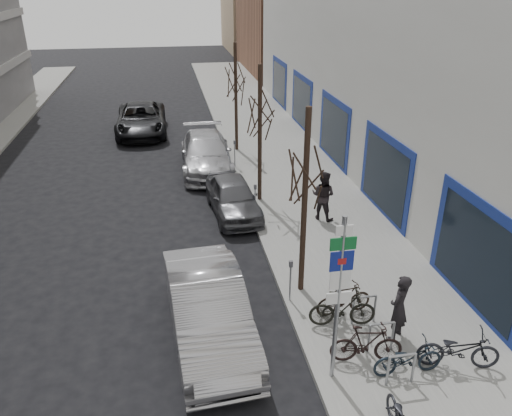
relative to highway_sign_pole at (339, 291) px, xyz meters
name	(u,v)px	position (x,y,z in m)	size (l,w,h in m)	color
ground	(227,394)	(-2.40, 0.01, -2.46)	(120.00, 120.00, 0.00)	black
sidewalk_east	(305,197)	(2.10, 10.01, -2.38)	(5.00, 70.00, 0.15)	slate
commercial_building	(511,47)	(14.60, 16.01, 2.54)	(20.00, 32.00, 10.00)	#B7B7B2
brick_building_far	(309,26)	(10.60, 40.01, 1.54)	(12.00, 14.00, 8.00)	brown
tan_building_far	(280,10)	(11.10, 55.01, 2.04)	(13.00, 12.00, 9.00)	#937A5B
highway_sign_pole	(339,291)	(0.00, 0.00, 0.00)	(0.55, 0.10, 4.20)	gray
bike_rack	(381,333)	(1.40, 0.61, -1.80)	(0.66, 2.26, 0.83)	gray
tree_near	(306,160)	(0.20, 3.51, 1.65)	(1.80, 1.80, 5.50)	black
tree_mid	(260,102)	(0.20, 10.01, 1.65)	(1.80, 1.80, 5.50)	black
tree_far	(235,72)	(0.20, 16.51, 1.65)	(1.80, 1.80, 5.50)	black
meter_front	(290,277)	(-0.25, 3.01, -1.54)	(0.10, 0.08, 1.27)	gray
meter_mid	(255,197)	(-0.25, 8.51, -1.54)	(0.10, 0.08, 1.27)	gray
meter_back	(235,151)	(-0.25, 14.01, -1.54)	(0.10, 0.08, 1.27)	gray
bike_near_right	(366,343)	(0.91, 0.32, -1.79)	(0.51, 1.72, 1.04)	black
bike_mid_curb	(408,356)	(1.70, -0.22, -1.81)	(0.50, 1.64, 1.00)	black
bike_mid_inner	(343,308)	(0.81, 1.70, -1.78)	(0.52, 1.75, 1.06)	black
bike_far_curb	(459,346)	(2.94, -0.21, -1.74)	(0.57, 1.88, 1.15)	black
bike_far_inner	(344,299)	(1.01, 2.17, -1.83)	(0.47, 1.57, 0.95)	black
parked_car_front	(208,309)	(-2.60, 2.02, -1.60)	(1.82, 5.21, 1.72)	#9A999E
parked_car_mid	(233,197)	(-1.00, 9.17, -1.74)	(1.68, 4.19, 1.43)	#505055
parked_car_back	(206,153)	(-1.58, 14.17, -1.64)	(2.30, 5.67, 1.64)	#ABABB0
lane_car	(141,119)	(-4.76, 20.89, -1.62)	(2.77, 6.00, 1.67)	black
pedestrian_near	(399,308)	(1.99, 1.01, -1.41)	(0.65, 0.43, 1.79)	black
pedestrian_far	(323,195)	(2.16, 7.84, -1.36)	(0.70, 0.47, 1.89)	black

